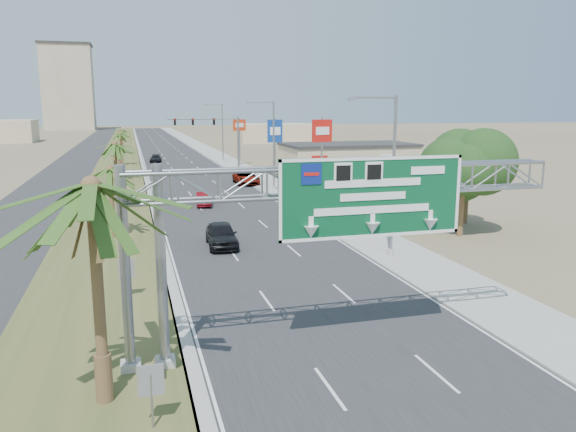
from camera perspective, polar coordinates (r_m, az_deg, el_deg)
The scene contains 29 objects.
road at distance 119.97m, azimuth -11.84°, elevation 6.29°, with size 12.00×300.00×0.02m, color #28282B.
sidewalk_right at distance 120.83m, azimuth -7.80°, elevation 6.47°, with size 4.00×300.00×0.10m, color #9E9B93.
median_grass at distance 119.71m, azimuth -16.65°, elevation 6.08°, with size 7.00×300.00×0.12m, color #414D21.
opposing_road at distance 120.03m, azimuth -20.00°, elevation 5.87°, with size 8.00×300.00×0.02m, color #28282B.
sign_gantry at distance 20.73m, azimuth 4.17°, elevation 2.05°, with size 16.75×1.24×7.50m.
palm_near at distance 17.54m, azimuth -19.37°, elevation 2.71°, with size 5.70×5.70×8.35m.
palm_row_b at distance 41.60m, azimuth -17.65°, elevation 4.42°, with size 3.99×3.99×5.95m.
palm_row_c at distance 57.47m, azimuth -17.22°, elevation 6.87°, with size 3.99×3.99×6.75m.
palm_row_d at distance 75.51m, azimuth -16.86°, elevation 6.80°, with size 3.99×3.99×5.45m.
palm_row_e at distance 94.44m, azimuth -16.70°, elevation 7.96°, with size 3.99×3.99×6.15m.
palm_row_f at distance 119.44m, azimuth -16.53°, elevation 8.31°, with size 3.99×3.99×5.75m.
streetlight_near at distance 35.18m, azimuth 10.33°, elevation 3.32°, with size 3.27×0.44×10.00m.
streetlight_mid at distance 63.39m, azimuth -1.64°, elevation 6.81°, with size 3.27×0.44×10.00m.
streetlight_far at distance 98.65m, azimuth -6.77°, elevation 8.22°, with size 3.27×0.44×10.00m.
signal_mast at distance 82.50m, azimuth -6.49°, elevation 7.81°, with size 10.28×0.71×8.00m.
store_building at distance 81.43m, azimuth 6.08°, elevation 5.77°, with size 18.00×10.00×4.00m, color tan.
oak_near at distance 42.44m, azimuth 17.36°, elevation 4.05°, with size 4.50×4.50×6.80m.
oak_far at distance 47.48m, azimuth 17.75°, elevation 3.85°, with size 3.50×3.50×5.60m.
median_signback_a at distance 17.21m, azimuth -13.74°, elevation -16.35°, with size 0.75×0.08×2.08m.
median_signback_b at distance 28.44m, azimuth -16.07°, elevation -5.42°, with size 0.75×0.08×2.08m.
tower_distant at distance 260.58m, azimuth -21.42°, elevation 12.02°, with size 20.00×16.00×35.00m, color tan.
building_distant_right at distance 154.25m, azimuth -1.38°, elevation 8.43°, with size 20.00×12.00×5.00m, color tan.
car_left_lane at distance 38.15m, azimuth -6.78°, elevation -1.91°, with size 1.94×4.82×1.64m, color black.
car_mid_lane at distance 54.33m, azimuth -8.56°, elevation 1.70°, with size 1.36×3.90×1.29m, color maroon.
car_right_lane at distance 69.22m, azimuth -4.28°, elevation 3.90°, with size 2.67×5.80×1.61m, color gray.
car_far at distance 99.50m, azimuth -13.29°, elevation 5.68°, with size 1.78×4.38×1.27m, color black.
pole_sign_red_near at distance 60.98m, azimuth 3.48°, elevation 8.24°, with size 2.40×0.90×8.22m.
pole_sign_blue at distance 75.25m, azimuth -1.34°, elevation 8.38°, with size 2.01×0.42×7.92m.
pole_sign_red_far at distance 91.32m, azimuth -4.96°, elevation 8.85°, with size 2.17×1.04×7.63m.
Camera 1 is at (-8.02, -9.34, 9.25)m, focal length 35.00 mm.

